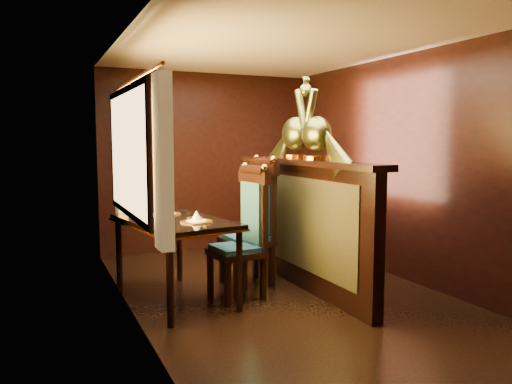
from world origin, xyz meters
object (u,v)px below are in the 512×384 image
Objects in this scene: chair_right at (257,217)px; peacock_right at (296,119)px; dining_table at (174,227)px; peacock_left at (317,118)px; chair_left at (247,228)px.

chair_right is 1.64× the size of peacock_right.
peacock_left reaches higher than dining_table.
chair_right is (0.97, 0.21, -0.00)m from dining_table.
chair_right is 1.24m from peacock_left.
dining_table is at bearing 166.80° from peacock_left.
chair_right reaches higher than dining_table.
chair_left is at bearing -128.73° from chair_right.
chair_right is at bearing 127.43° from peacock_left.
chair_left is 0.44m from chair_right.
peacock_left is at bearing -23.76° from dining_table.
dining_table is 0.99m from chair_right.
peacock_right reaches higher than peacock_left.
chair_right is 1.68× the size of peacock_left.
chair_left is (0.70, -0.14, -0.04)m from dining_table.
dining_table is at bearing 163.00° from chair_left.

